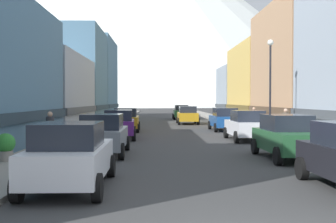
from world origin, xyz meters
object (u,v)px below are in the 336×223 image
Objects in this scene: car_left_0 at (70,155)px; car_right_3 at (224,119)px; pedestrian_2 at (286,124)px; potted_plant_0 at (5,146)px; car_driving_1 at (187,115)px; pedestrian_1 at (50,132)px; car_right_2 at (247,125)px; streetlamp_right at (270,73)px; car_left_3 at (126,120)px; car_left_1 at (103,134)px; car_left_2 at (119,124)px; pedestrian_0 at (254,119)px; car_driving_0 at (181,112)px; car_right_1 at (287,137)px.

car_right_3 is (7.60, 21.81, 0.00)m from car_left_0.
potted_plant_0 is at bearing -143.52° from pedestrian_2.
pedestrian_2 reaches higher than car_left_0.
pedestrian_1 reaches higher than car_driving_1.
streetlamp_right is (1.55, 0.66, 3.09)m from car_right_2.
car_left_1 is at bearing -90.01° from car_left_3.
pedestrian_1 reaches higher than car_left_2.
car_left_2 is at bearing 89.98° from car_left_1.
car_left_2 is at bearing 169.63° from car_right_2.
streetlamp_right reaches higher than car_left_2.
pedestrian_2 is (10.05, 6.97, 0.05)m from car_left_1.
pedestrian_0 is 0.97× the size of pedestrian_1.
car_driving_0 is (-2.20, 28.52, 0.00)m from car_right_2.
car_driving_0 is at bearing 82.69° from car_left_0.
car_left_0 is 17.18m from streetlamp_right.
car_left_2 is at bearing 70.98° from pedestrian_1.
car_right_2 is at bearing -44.96° from car_left_3.
potted_plant_0 is at bearing -100.74° from car_left_3.
car_right_3 is 1.01× the size of car_driving_0.
potted_plant_0 is 16.19m from streetlamp_right.
car_right_3 is 2.67× the size of pedestrian_0.
car_driving_0 is 1.00× the size of car_driving_1.
car_left_1 is 1.00× the size of car_driving_0.
car_driving_0 is (-2.20, 36.40, 0.00)m from car_right_1.
car_left_2 is 11.98m from car_right_1.
car_left_1 is 2.56m from pedestrian_1.
car_left_2 is 1.02× the size of car_driving_1.
car_right_1 is 36.46m from car_driving_0.
car_driving_1 is at bearing 105.15° from pedestrian_2.
car_left_1 is at bearing -16.65° from pedestrian_1.
potted_plant_0 is (-8.60, -26.97, -0.20)m from car_driving_1.
car_right_2 is 9.24m from pedestrian_0.
car_left_1 is at bearing -123.17° from pedestrian_0.
car_left_1 is 0.99× the size of car_left_3.
pedestrian_0 is 0.96× the size of pedestrian_2.
car_driving_0 reaches higher than potted_plant_0.
car_driving_1 is 9.92m from pedestrian_0.
car_driving_1 is at bearing 103.14° from car_right_3.
potted_plant_0 is at bearing -172.54° from car_right_1.
car_left_3 is at bearing 135.04° from car_right_2.
pedestrian_1 is at bearing -108.54° from car_driving_1.
car_right_1 is 2.59× the size of pedestrian_1.
car_left_0 is 24.62m from pedestrian_0.
car_left_3 is at bearing 79.57° from pedestrian_1.
car_left_2 is 10.09m from pedestrian_2.
car_left_2 is 4.42× the size of potted_plant_0.
pedestrian_2 is at bearing -9.43° from streetlamp_right.
pedestrian_1 is at bearing 78.11° from potted_plant_0.
car_right_3 is at bearing 90.00° from car_right_2.
car_right_1 is at bearing -63.84° from car_left_3.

